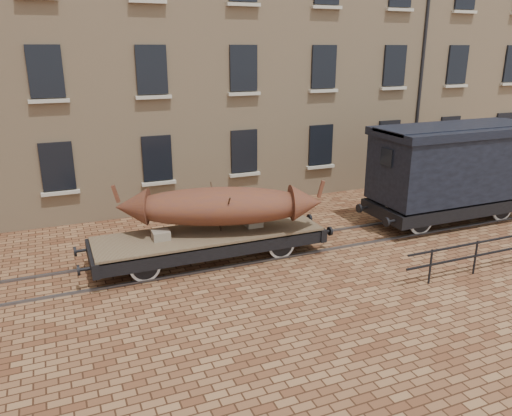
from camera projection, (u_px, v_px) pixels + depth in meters
name	position (u px, v px, depth m)	size (l,w,h in m)	color
ground	(272.00, 250.00, 15.91)	(90.00, 90.00, 0.00)	#59321D
warehouse_cream	(244.00, 29.00, 23.62)	(40.00, 10.19, 14.00)	tan
rail_track	(272.00, 249.00, 15.90)	(30.00, 1.52, 0.06)	#59595E
flatcar_wagon	(209.00, 238.00, 14.93)	(7.62, 2.07, 1.15)	brown
iron_boat	(220.00, 206.00, 14.77)	(6.14, 3.27, 1.51)	#5F3019
goods_van	(455.00, 162.00, 17.84)	(6.89, 2.51, 3.56)	black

